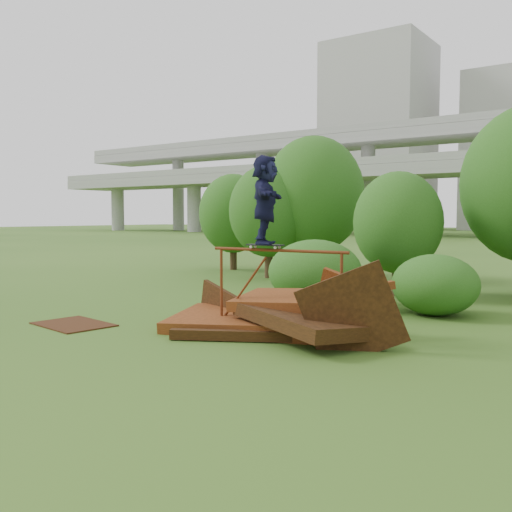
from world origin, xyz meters
The scene contains 14 objects.
ground centered at (0.00, 0.00, 0.00)m, with size 240.00×240.00×0.00m, color #2D5116.
scrap_pile centered at (0.05, 1.59, 0.35)m, with size 5.68×3.48×2.10m.
grind_rail centered at (0.24, 1.30, 1.34)m, with size 3.10×0.29×1.83m.
skateboard centered at (-0.06, 1.27, 1.90)m, with size 0.82×0.28×0.08m.
skater centered at (-0.06, 1.27, 2.83)m, with size 1.70×0.54×1.84m, color #151639.
flat_plate centered at (-4.31, -0.31, 0.01)m, with size 1.79×1.28×0.03m, color #371C0B.
tree_0 centered at (-6.27, 10.61, 2.70)m, with size 3.24×3.24×4.57m.
tree_1 centered at (-4.98, 11.95, 3.37)m, with size 4.13×4.13×5.75m.
tree_2 centered at (-0.06, 8.60, 2.30)m, with size 2.76×2.76×3.89m.
tree_6 centered at (-9.60, 12.58, 2.62)m, with size 3.19×3.19×4.46m.
shrub_left centered at (-1.21, 5.44, 0.93)m, with size 2.68×2.47×1.85m, color #204512.
shrub_right centered at (2.05, 5.78, 0.77)m, with size 2.18×2.00×1.55m, color #204512.
building_left centered at (-38.00, 95.00, 17.50)m, with size 18.00×16.00×35.00m, color #9E9E99.
building_right centered at (-16.00, 102.00, 14.00)m, with size 14.00×14.00×28.00m, color #9E9E99.
Camera 1 is at (6.60, -8.44, 2.50)m, focal length 40.00 mm.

